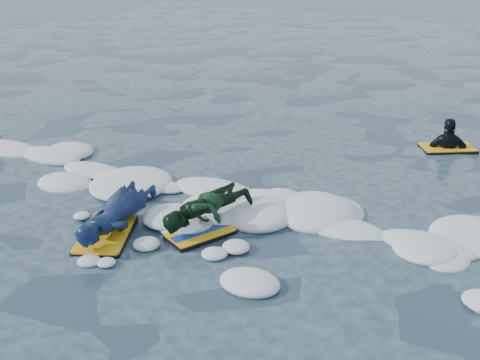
# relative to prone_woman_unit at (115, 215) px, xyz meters

# --- Properties ---
(ground) EXTENTS (120.00, 120.00, 0.00)m
(ground) POSITION_rel_prone_woman_unit_xyz_m (1.16, 0.15, -0.23)
(ground) COLOR #1C2F45
(ground) RESTS_ON ground
(foam_band) EXTENTS (12.00, 3.10, 0.30)m
(foam_band) POSITION_rel_prone_woman_unit_xyz_m (1.16, 1.19, -0.23)
(foam_band) COLOR white
(foam_band) RESTS_ON ground
(prone_woman_unit) EXTENTS (1.05, 1.82, 0.45)m
(prone_woman_unit) POSITION_rel_prone_woman_unit_xyz_m (0.00, 0.00, 0.00)
(prone_woman_unit) COLOR black
(prone_woman_unit) RESTS_ON ground
(prone_child_unit) EXTENTS (1.07, 1.47, 0.52)m
(prone_child_unit) POSITION_rel_prone_woman_unit_xyz_m (1.09, 0.58, 0.04)
(prone_child_unit) COLOR black
(prone_child_unit) RESTS_ON ground
(waiting_rider_unit) EXTENTS (1.10, 0.97, 1.45)m
(waiting_rider_unit) POSITION_rel_prone_woman_unit_xyz_m (3.41, 5.28, -0.34)
(waiting_rider_unit) COLOR black
(waiting_rider_unit) RESTS_ON ground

